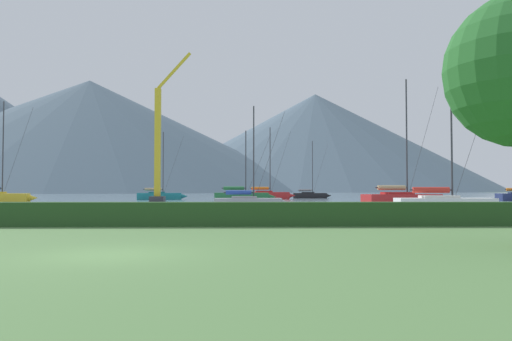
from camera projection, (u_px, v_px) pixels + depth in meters
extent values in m
plane|color=#517A42|center=(109.00, 255.00, 13.93)|extent=(1000.00, 1000.00, 0.00)
cube|color=gray|center=(234.00, 195.00, 150.82)|extent=(320.00, 246.00, 0.00)
cube|color=#284C23|center=(169.00, 214.00, 24.95)|extent=(80.00, 1.20, 1.17)
cube|color=red|center=(401.00, 200.00, 53.77)|extent=(8.41, 4.21, 1.26)
cone|color=red|center=(441.00, 200.00, 54.72)|extent=(1.55, 1.31, 1.07)
cube|color=#A52020|center=(397.00, 196.00, 53.70)|extent=(3.29, 2.45, 0.80)
cylinder|color=#333338|center=(407.00, 139.00, 54.15)|extent=(0.16, 0.16, 12.85)
cylinder|color=#333338|center=(391.00, 188.00, 53.59)|extent=(3.58, 0.81, 0.14)
cylinder|color=tan|center=(391.00, 188.00, 53.59)|extent=(3.11, 1.07, 0.51)
cylinder|color=#333338|center=(423.00, 142.00, 54.53)|extent=(3.76, 0.75, 12.21)
cone|color=gold|center=(33.00, 198.00, 68.26)|extent=(1.52, 1.29, 1.04)
cylinder|color=#333338|center=(3.00, 149.00, 67.68)|extent=(0.16, 0.16, 12.84)
cylinder|color=#333338|center=(18.00, 152.00, 68.06)|extent=(3.65, 0.76, 12.21)
cube|color=white|center=(444.00, 205.00, 38.67)|extent=(7.26, 2.82, 1.12)
cone|color=white|center=(499.00, 205.00, 38.53)|extent=(1.27, 1.02, 0.95)
cube|color=silver|center=(439.00, 200.00, 38.70)|extent=(2.74, 1.85, 0.71)
cylinder|color=#333338|center=(452.00, 136.00, 38.84)|extent=(0.14, 0.14, 10.41)
cylinder|color=#333338|center=(431.00, 190.00, 38.74)|extent=(3.21, 0.29, 0.12)
cylinder|color=red|center=(431.00, 190.00, 38.74)|extent=(2.75, 0.59, 0.45)
cylinder|color=#333338|center=(474.00, 140.00, 38.77)|extent=(3.39, 0.21, 9.90)
cube|color=#236B38|center=(241.00, 197.00, 75.99)|extent=(8.16, 3.23, 1.26)
cone|color=#236B38|center=(272.00, 197.00, 76.36)|extent=(1.44, 1.15, 1.07)
cube|color=#206032|center=(238.00, 194.00, 75.97)|extent=(3.09, 2.10, 0.80)
cylinder|color=#333338|center=(246.00, 163.00, 76.23)|extent=(0.16, 0.16, 9.88)
cylinder|color=#333338|center=(234.00, 188.00, 75.95)|extent=(3.61, 0.36, 0.14)
cylinder|color=#2D7542|center=(234.00, 188.00, 75.95)|extent=(3.09, 0.69, 0.50)
cylinder|color=#333338|center=(258.00, 165.00, 76.37)|extent=(3.80, 0.27, 9.40)
cube|color=black|center=(310.00, 196.00, 99.81)|extent=(6.55, 2.42, 1.02)
cone|color=black|center=(329.00, 196.00, 99.76)|extent=(1.14, 0.90, 0.87)
cube|color=black|center=(308.00, 194.00, 99.82)|extent=(2.45, 1.63, 0.65)
cylinder|color=#333338|center=(312.00, 168.00, 100.00)|extent=(0.13, 0.13, 10.69)
cylinder|color=#333338|center=(305.00, 190.00, 99.86)|extent=(2.92, 0.20, 0.11)
cylinder|color=gray|center=(305.00, 190.00, 99.86)|extent=(2.49, 0.48, 0.41)
cylinder|color=#333338|center=(320.00, 170.00, 99.97)|extent=(3.08, 0.12, 10.17)
cube|color=#19707A|center=(159.00, 196.00, 85.69)|extent=(7.60, 3.71, 1.14)
cone|color=#19707A|center=(184.00, 196.00, 86.49)|extent=(1.40, 1.17, 0.97)
cube|color=#16646E|center=(157.00, 194.00, 85.63)|extent=(2.96, 2.19, 0.73)
cylinder|color=#333338|center=(163.00, 164.00, 86.01)|extent=(0.15, 0.15, 10.86)
cylinder|color=#333338|center=(153.00, 189.00, 85.54)|extent=(3.25, 0.69, 0.12)
cylinder|color=tan|center=(153.00, 189.00, 85.54)|extent=(2.82, 0.93, 0.46)
cylinder|color=#333338|center=(173.00, 166.00, 86.33)|extent=(3.41, 0.63, 10.33)
cube|color=#9E9EA3|center=(248.00, 203.00, 46.73)|extent=(6.17, 2.17, 0.97)
cone|color=#9E9EA3|center=(286.00, 203.00, 46.84)|extent=(1.06, 0.83, 0.82)
cube|color=gray|center=(244.00, 200.00, 46.74)|extent=(2.30, 1.50, 0.61)
cylinder|color=#333338|center=(254.00, 154.00, 46.91)|extent=(0.12, 0.12, 8.96)
cylinder|color=#333338|center=(239.00, 192.00, 46.75)|extent=(2.77, 0.13, 0.11)
cylinder|color=#2847A3|center=(239.00, 192.00, 46.75)|extent=(2.35, 0.41, 0.39)
cylinder|color=#333338|center=(269.00, 157.00, 46.95)|extent=(2.92, 0.06, 8.52)
cube|color=red|center=(266.00, 196.00, 91.04)|extent=(8.17, 3.27, 1.26)
cone|color=red|center=(292.00, 196.00, 91.43)|extent=(1.44, 1.16, 1.07)
cube|color=#A52020|center=(264.00, 193.00, 91.02)|extent=(3.10, 2.11, 0.80)
cylinder|color=#333338|center=(270.00, 161.00, 91.32)|extent=(0.16, 0.16, 12.20)
cylinder|color=#333338|center=(260.00, 188.00, 90.99)|extent=(3.61, 0.37, 0.14)
cylinder|color=orange|center=(260.00, 188.00, 90.99)|extent=(3.09, 0.70, 0.50)
cylinder|color=#333338|center=(281.00, 163.00, 91.47)|extent=(3.80, 0.29, 11.60)
cube|color=#333338|center=(157.00, 199.00, 71.01)|extent=(2.00, 2.00, 0.80)
cube|color=gold|center=(158.00, 142.00, 71.30)|extent=(0.80, 0.80, 15.15)
cube|color=gold|center=(174.00, 71.00, 71.71)|extent=(4.74, 0.36, 5.27)
cone|color=#425666|center=(89.00, 136.00, 342.73)|extent=(313.82, 313.82, 75.18)
cone|color=#425666|center=(263.00, 166.00, 376.32)|extent=(242.56, 242.56, 38.36)
cone|color=#4C6070|center=(315.00, 143.00, 391.31)|extent=(271.69, 271.69, 74.91)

